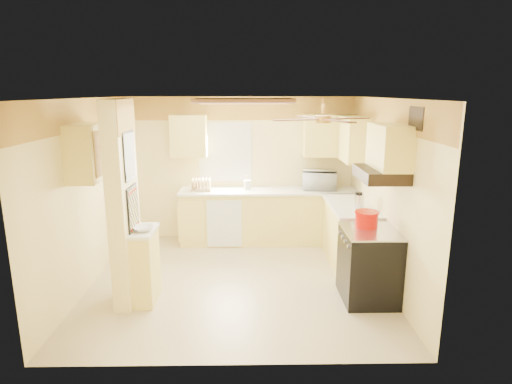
{
  "coord_description": "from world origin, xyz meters",
  "views": [
    {
      "loc": [
        0.17,
        -5.55,
        2.58
      ],
      "look_at": [
        0.26,
        0.35,
        1.19
      ],
      "focal_mm": 30.0,
      "sensor_mm": 36.0,
      "label": 1
    }
  ],
  "objects_px": {
    "stove": "(369,265)",
    "dutch_oven": "(367,219)",
    "kettle": "(359,201)",
    "bowl": "(143,229)",
    "microwave": "(320,180)"
  },
  "relations": [
    {
      "from": "dutch_oven",
      "to": "kettle",
      "type": "bearing_deg",
      "value": 83.06
    },
    {
      "from": "stove",
      "to": "dutch_oven",
      "type": "height_order",
      "value": "dutch_oven"
    },
    {
      "from": "stove",
      "to": "microwave",
      "type": "height_order",
      "value": "microwave"
    },
    {
      "from": "stove",
      "to": "microwave",
      "type": "bearing_deg",
      "value": 97.55
    },
    {
      "from": "bowl",
      "to": "kettle",
      "type": "bearing_deg",
      "value": 19.1
    },
    {
      "from": "dutch_oven",
      "to": "kettle",
      "type": "xyz_separation_m",
      "value": [
        0.1,
        0.79,
        0.03
      ]
    },
    {
      "from": "stove",
      "to": "kettle",
      "type": "height_order",
      "value": "kettle"
    },
    {
      "from": "stove",
      "to": "kettle",
      "type": "bearing_deg",
      "value": 85.45
    },
    {
      "from": "kettle",
      "to": "dutch_oven",
      "type": "bearing_deg",
      "value": -96.94
    },
    {
      "from": "stove",
      "to": "dutch_oven",
      "type": "bearing_deg",
      "value": 98.96
    },
    {
      "from": "stove",
      "to": "bowl",
      "type": "bearing_deg",
      "value": -178.86
    },
    {
      "from": "kettle",
      "to": "microwave",
      "type": "bearing_deg",
      "value": 106.31
    },
    {
      "from": "stove",
      "to": "microwave",
      "type": "relative_size",
      "value": 1.6
    },
    {
      "from": "bowl",
      "to": "kettle",
      "type": "xyz_separation_m",
      "value": [
        2.86,
        0.99,
        0.08
      ]
    },
    {
      "from": "bowl",
      "to": "microwave",
      "type": "bearing_deg",
      "value": 41.75
    }
  ]
}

